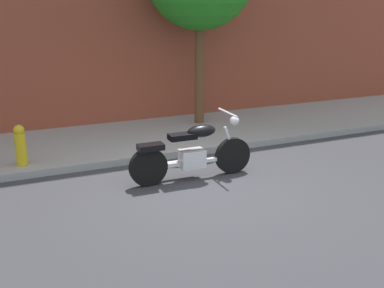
# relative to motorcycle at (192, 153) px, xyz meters

# --- Properties ---
(ground_plane) EXTENTS (60.00, 60.00, 0.00)m
(ground_plane) POSITION_rel_motorcycle_xyz_m (0.06, -0.41, -0.48)
(ground_plane) COLOR #38383D
(sidewalk) EXTENTS (22.96, 2.84, 0.14)m
(sidewalk) POSITION_rel_motorcycle_xyz_m (0.06, 2.58, -0.41)
(sidewalk) COLOR #9F9F9F
(sidewalk) RESTS_ON ground
(motorcycle) EXTENTS (2.28, 0.70, 1.17)m
(motorcycle) POSITION_rel_motorcycle_xyz_m (0.00, 0.00, 0.00)
(motorcycle) COLOR black
(motorcycle) RESTS_ON ground
(fire_hydrant) EXTENTS (0.20, 0.20, 0.91)m
(fire_hydrant) POSITION_rel_motorcycle_xyz_m (-2.73, 1.55, -0.03)
(fire_hydrant) COLOR gold
(fire_hydrant) RESTS_ON ground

